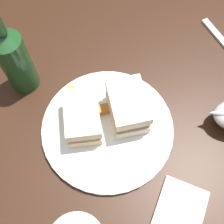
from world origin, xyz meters
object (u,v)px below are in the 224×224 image
(sandwich_half_left, at_px, (128,107))
(sandwich_half_right, at_px, (83,117))
(plate, at_px, (108,128))
(cider_bottle, at_px, (14,58))
(napkin, at_px, (180,211))

(sandwich_half_left, xyz_separation_m, sandwich_half_right, (-0.03, 0.09, -0.01))
(plate, bearing_deg, sandwich_half_right, 86.00)
(cider_bottle, bearing_deg, sandwich_half_right, -121.92)
(sandwich_half_left, xyz_separation_m, napkin, (-0.19, -0.12, -0.05))
(sandwich_half_right, bearing_deg, napkin, -127.02)
(sandwich_half_right, distance_m, napkin, 0.27)
(sandwich_half_right, relative_size, napkin, 1.11)
(napkin, bearing_deg, cider_bottle, 55.06)
(plate, distance_m, sandwich_half_right, 0.06)
(cider_bottle, relative_size, napkin, 2.23)
(napkin, bearing_deg, sandwich_half_right, 52.98)
(plate, relative_size, napkin, 2.61)
(plate, distance_m, cider_bottle, 0.25)
(cider_bottle, bearing_deg, plate, -115.81)
(plate, relative_size, sandwich_half_left, 2.30)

